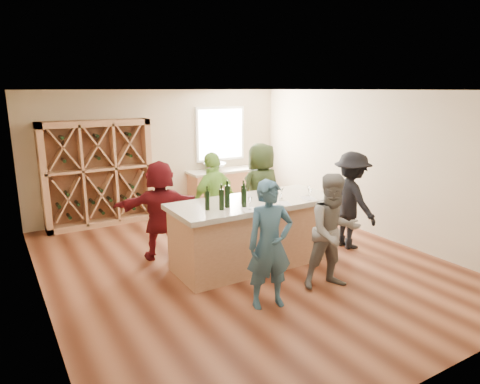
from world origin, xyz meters
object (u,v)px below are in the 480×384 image
wine_bottle_a (207,201)px  person_near_right (333,232)px  wine_bottle_c (227,196)px  person_near_left (270,245)px  person_far_mid (214,202)px  wine_bottle_d (244,198)px  person_server (351,200)px  wine_rack (98,174)px  wine_bottle_e (243,195)px  tasting_counter_base (254,235)px  sink (215,167)px  person_far_left (161,210)px  person_far_right (261,191)px  wine_bottle_b (222,200)px

wine_bottle_a → person_near_right: person_near_right is taller
person_near_right → wine_bottle_c: bearing=146.9°
person_near_left → person_far_mid: bearing=94.6°
wine_bottle_d → person_near_right: 1.40m
wine_bottle_a → person_server: (2.81, -0.12, -0.34)m
wine_rack → person_near_left: (1.07, -4.71, -0.25)m
wine_bottle_a → person_near_right: bearing=-40.2°
wine_rack → wine_bottle_e: bearing=-68.6°
tasting_counter_base → person_server: bearing=-7.0°
sink → person_far_left: 3.23m
sink → person_far_right: 2.38m
wine_bottle_d → wine_bottle_b: bearing=173.3°
wine_bottle_d → person_server: person_server is taller
wine_bottle_d → person_far_right: (1.14, 1.25, -0.30)m
tasting_counter_base → wine_bottle_e: (-0.27, -0.11, 0.73)m
wine_bottle_b → person_server: size_ratio=0.18×
person_server → person_far_mid: bearing=65.5°
person_near_right → person_far_mid: person_far_mid is taller
tasting_counter_base → person_near_right: (0.51, -1.30, 0.34)m
wine_bottle_d → person_far_mid: bearing=85.1°
sink → person_near_left: bearing=-109.4°
wine_bottle_c → person_server: bearing=-2.2°
person_near_right → person_far_mid: size_ratio=0.96×
sink → wine_bottle_c: wine_bottle_c is taller
sink → wine_bottle_a: (-1.94, -3.47, 0.21)m
wine_bottle_e → person_server: person_server is taller
wine_bottle_d → person_server: (2.26, 0.02, -0.35)m
tasting_counter_base → wine_bottle_a: size_ratio=9.37×
person_far_left → wine_rack: bearing=-60.1°
wine_bottle_a → person_far_left: person_far_left is taller
sink → wine_bottle_d: 3.88m
wine_bottle_a → wine_bottle_d: 0.57m
wine_bottle_d → person_far_left: (-0.84, 1.30, -0.38)m
wine_bottle_c → person_far_left: person_far_left is taller
tasting_counter_base → wine_bottle_b: wine_bottle_b is taller
wine_bottle_e → person_server: size_ratio=0.17×
person_far_right → tasting_counter_base: bearing=46.7°
tasting_counter_base → person_far_left: person_far_left is taller
wine_bottle_e → person_server: bearing=-3.4°
wine_bottle_c → person_far_mid: (0.32, 1.07, -0.37)m
sink → wine_bottle_e: bearing=-110.8°
sink → wine_bottle_c: size_ratio=1.62×
tasting_counter_base → person_far_mid: (-0.24, 0.93, 0.38)m
person_far_mid → person_far_left: 0.95m
wine_bottle_a → wine_bottle_e: bearing=0.7°
tasting_counter_base → person_far_mid: 1.04m
sink → person_near_right: size_ratio=0.32×
wine_bottle_e → wine_bottle_b: bearing=-166.0°
wine_bottle_e → person_near_right: (0.78, -1.19, -0.39)m
wine_bottle_c → person_far_right: person_far_right is taller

